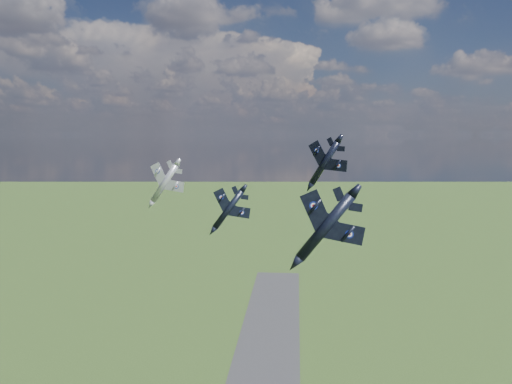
# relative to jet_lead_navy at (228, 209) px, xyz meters

# --- Properties ---
(jet_lead_navy) EXTENTS (9.13, 12.91, 7.56)m
(jet_lead_navy) POSITION_rel_jet_lead_navy_xyz_m (0.00, 0.00, 0.00)
(jet_lead_navy) COLOR black
(jet_right_navy) EXTENTS (11.96, 15.92, 8.90)m
(jet_right_navy) POSITION_rel_jet_lead_navy_xyz_m (17.42, -33.07, 2.74)
(jet_right_navy) COLOR black
(jet_high_navy) EXTENTS (15.41, 17.59, 8.17)m
(jet_high_navy) POSITION_rel_jet_lead_navy_xyz_m (19.52, 9.44, 8.88)
(jet_high_navy) COLOR black
(jet_left_silver) EXTENTS (11.28, 14.10, 7.32)m
(jet_left_silver) POSITION_rel_jet_lead_navy_xyz_m (-12.74, -0.89, 5.24)
(jet_left_silver) COLOR #B5B6C0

